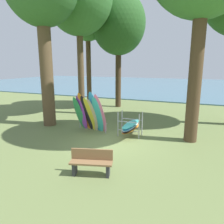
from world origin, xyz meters
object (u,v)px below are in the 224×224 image
board_storage_rack (131,126)px  park_bench (91,162)px  tree_mid_behind (119,24)px  leaning_board_pile (90,114)px  tree_deep_back (88,20)px

board_storage_rack → park_bench: bearing=-90.0°
tree_mid_behind → park_bench: tree_mid_behind is taller
leaning_board_pile → board_storage_rack: leaning_board_pile is taller
tree_mid_behind → board_storage_rack: bearing=-64.5°
tree_mid_behind → leaning_board_pile: 9.31m
tree_mid_behind → board_storage_rack: size_ratio=4.36×
tree_deep_back → board_storage_rack: (5.91, -6.56, -6.62)m
tree_deep_back → leaning_board_pile: (3.68, -6.78, -6.13)m
leaning_board_pile → tree_deep_back: bearing=118.5°
leaning_board_pile → park_bench: (2.23, -4.05, -0.56)m
board_storage_rack → park_bench: board_storage_rack is taller
board_storage_rack → leaning_board_pile: bearing=-174.5°
tree_mid_behind → park_bench: 13.36m
tree_mid_behind → leaning_board_pile: size_ratio=4.10×
tree_mid_behind → leaning_board_pile: bearing=-81.2°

